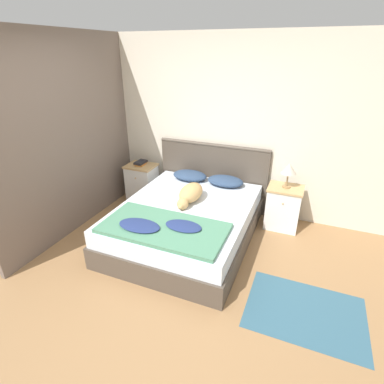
{
  "coord_description": "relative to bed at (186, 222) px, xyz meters",
  "views": [
    {
      "loc": [
        1.34,
        -2.1,
        2.31
      ],
      "look_at": [
        -0.02,
        1.21,
        0.6
      ],
      "focal_mm": 28.0,
      "sensor_mm": 36.0,
      "label": 1
    }
  ],
  "objects": [
    {
      "name": "ground_plane",
      "position": [
        0.02,
        -1.01,
        -0.25
      ],
      "size": [
        16.0,
        16.0,
        0.0
      ],
      "primitive_type": "plane",
      "color": "#997047"
    },
    {
      "name": "wall_back",
      "position": [
        0.02,
        1.12,
        1.03
      ],
      "size": [
        9.0,
        0.06,
        2.55
      ],
      "color": "beige",
      "rests_on": "ground_plane"
    },
    {
      "name": "wall_side_left",
      "position": [
        -1.57,
        0.04,
        1.03
      ],
      "size": [
        0.06,
        3.1,
        2.55
      ],
      "color": "#706056",
      "rests_on": "ground_plane"
    },
    {
      "name": "bed",
      "position": [
        0.0,
        0.0,
        0.0
      ],
      "size": [
        1.65,
        2.05,
        0.5
      ],
      "color": "#4C4238",
      "rests_on": "ground_plane"
    },
    {
      "name": "headboard",
      "position": [
        0.0,
        1.05,
        0.29
      ],
      "size": [
        1.73,
        0.06,
        1.04
      ],
      "color": "#4C4238",
      "rests_on": "ground_plane"
    },
    {
      "name": "nightstand_left",
      "position": [
        -1.14,
        0.79,
        0.06
      ],
      "size": [
        0.47,
        0.39,
        0.62
      ],
      "color": "white",
      "rests_on": "ground_plane"
    },
    {
      "name": "nightstand_right",
      "position": [
        1.14,
        0.79,
        0.06
      ],
      "size": [
        0.47,
        0.39,
        0.62
      ],
      "color": "white",
      "rests_on": "ground_plane"
    },
    {
      "name": "pillow_left",
      "position": [
        -0.28,
        0.8,
        0.32
      ],
      "size": [
        0.53,
        0.35,
        0.13
      ],
      "color": "navy",
      "rests_on": "bed"
    },
    {
      "name": "pillow_right",
      "position": [
        0.28,
        0.8,
        0.32
      ],
      "size": [
        0.53,
        0.35,
        0.13
      ],
      "color": "navy",
      "rests_on": "bed"
    },
    {
      "name": "quilt",
      "position": [
        -0.01,
        -0.63,
        0.28
      ],
      "size": [
        1.39,
        0.71,
        0.08
      ],
      "color": "#4C8466",
      "rests_on": "bed"
    },
    {
      "name": "dog",
      "position": [
        0.0,
        0.15,
        0.36
      ],
      "size": [
        0.27,
        0.69,
        0.22
      ],
      "color": "tan",
      "rests_on": "bed"
    },
    {
      "name": "book_stack",
      "position": [
        -1.15,
        0.81,
        0.4
      ],
      "size": [
        0.15,
        0.22,
        0.06
      ],
      "color": "orange",
      "rests_on": "nightstand_left"
    },
    {
      "name": "table_lamp",
      "position": [
        1.14,
        0.8,
        0.63
      ],
      "size": [
        0.21,
        0.21,
        0.35
      ],
      "color": "#9E7A4C",
      "rests_on": "nightstand_right"
    },
    {
      "name": "rug",
      "position": [
        1.57,
        -0.72,
        -0.25
      ],
      "size": [
        1.11,
        0.82,
        0.0
      ],
      "color": "#335B70",
      "rests_on": "ground_plane"
    }
  ]
}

